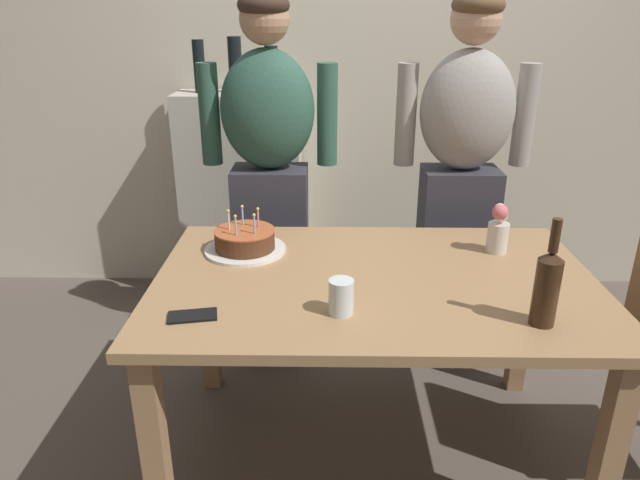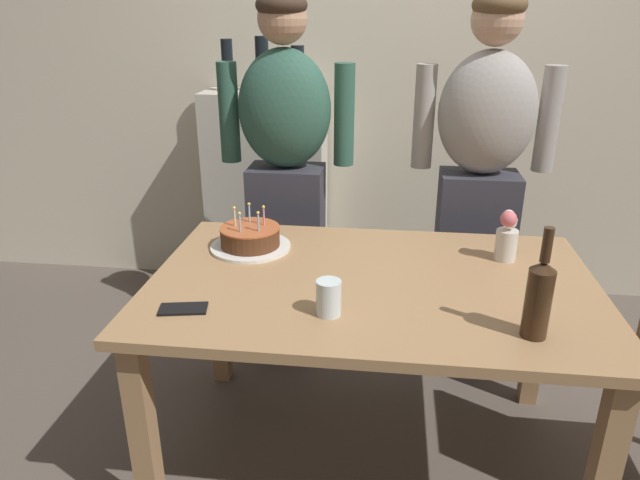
{
  "view_description": "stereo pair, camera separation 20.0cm",
  "coord_description": "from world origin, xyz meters",
  "px_view_note": "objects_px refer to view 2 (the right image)",
  "views": [
    {
      "loc": [
        -0.16,
        -1.77,
        1.59
      ],
      "look_at": [
        -0.19,
        0.09,
        0.84
      ],
      "focal_mm": 32.29,
      "sensor_mm": 36.0,
      "label": 1
    },
    {
      "loc": [
        0.04,
        -1.76,
        1.59
      ],
      "look_at": [
        -0.19,
        0.09,
        0.84
      ],
      "focal_mm": 32.29,
      "sensor_mm": 36.0,
      "label": 2
    }
  ],
  "objects_px": {
    "birthday_cake": "(250,238)",
    "cell_phone": "(183,309)",
    "person_woman_cardigan": "(480,183)",
    "person_man_bearded": "(286,177)",
    "water_glass_near": "(329,298)",
    "wine_bottle": "(539,297)",
    "flower_vase": "(507,235)"
  },
  "relations": [
    {
      "from": "cell_phone",
      "to": "person_woman_cardigan",
      "type": "bearing_deg",
      "value": 34.97
    },
    {
      "from": "birthday_cake",
      "to": "flower_vase",
      "type": "relative_size",
      "value": 1.6
    },
    {
      "from": "wine_bottle",
      "to": "person_woman_cardigan",
      "type": "relative_size",
      "value": 0.2
    },
    {
      "from": "water_glass_near",
      "to": "wine_bottle",
      "type": "height_order",
      "value": "wine_bottle"
    },
    {
      "from": "birthday_cake",
      "to": "person_woman_cardigan",
      "type": "height_order",
      "value": "person_woman_cardigan"
    },
    {
      "from": "water_glass_near",
      "to": "person_woman_cardigan",
      "type": "bearing_deg",
      "value": 60.84
    },
    {
      "from": "person_man_bearded",
      "to": "wine_bottle",
      "type": "bearing_deg",
      "value": 130.09
    },
    {
      "from": "cell_phone",
      "to": "person_woman_cardigan",
      "type": "xyz_separation_m",
      "value": [
        1.0,
        1.03,
        0.13
      ]
    },
    {
      "from": "wine_bottle",
      "to": "person_man_bearded",
      "type": "xyz_separation_m",
      "value": [
        -0.89,
        1.05,
        0.01
      ]
    },
    {
      "from": "water_glass_near",
      "to": "cell_phone",
      "type": "relative_size",
      "value": 0.76
    },
    {
      "from": "person_woman_cardigan",
      "to": "wine_bottle",
      "type": "bearing_deg",
      "value": 91.17
    },
    {
      "from": "person_man_bearded",
      "to": "person_woman_cardigan",
      "type": "relative_size",
      "value": 1.0
    },
    {
      "from": "water_glass_near",
      "to": "person_woman_cardigan",
      "type": "xyz_separation_m",
      "value": [
        0.56,
        1.0,
        0.08
      ]
    },
    {
      "from": "cell_phone",
      "to": "flower_vase",
      "type": "relative_size",
      "value": 0.76
    },
    {
      "from": "cell_phone",
      "to": "birthday_cake",
      "type": "bearing_deg",
      "value": 68.93
    },
    {
      "from": "person_man_bearded",
      "to": "water_glass_near",
      "type": "bearing_deg",
      "value": 106.99
    },
    {
      "from": "water_glass_near",
      "to": "birthday_cake",
      "type": "bearing_deg",
      "value": 126.74
    },
    {
      "from": "wine_bottle",
      "to": "person_man_bearded",
      "type": "distance_m",
      "value": 1.38
    },
    {
      "from": "birthday_cake",
      "to": "cell_phone",
      "type": "bearing_deg",
      "value": -100.13
    },
    {
      "from": "flower_vase",
      "to": "person_woman_cardigan",
      "type": "xyz_separation_m",
      "value": [
        -0.03,
        0.53,
        0.04
      ]
    },
    {
      "from": "wine_bottle",
      "to": "cell_phone",
      "type": "xyz_separation_m",
      "value": [
        -1.02,
        0.02,
        -0.12
      ]
    },
    {
      "from": "flower_vase",
      "to": "person_woman_cardigan",
      "type": "bearing_deg",
      "value": 93.52
    },
    {
      "from": "wine_bottle",
      "to": "person_man_bearded",
      "type": "bearing_deg",
      "value": 130.09
    },
    {
      "from": "cell_phone",
      "to": "person_man_bearded",
      "type": "relative_size",
      "value": 0.09
    },
    {
      "from": "wine_bottle",
      "to": "birthday_cake",
      "type": "bearing_deg",
      "value": 150.75
    },
    {
      "from": "birthday_cake",
      "to": "water_glass_near",
      "type": "height_order",
      "value": "birthday_cake"
    },
    {
      "from": "birthday_cake",
      "to": "person_man_bearded",
      "type": "height_order",
      "value": "person_man_bearded"
    },
    {
      "from": "flower_vase",
      "to": "person_woman_cardigan",
      "type": "relative_size",
      "value": 0.11
    },
    {
      "from": "cell_phone",
      "to": "wine_bottle",
      "type": "bearing_deg",
      "value": -12.15
    },
    {
      "from": "person_woman_cardigan",
      "to": "person_man_bearded",
      "type": "bearing_deg",
      "value": 0.0
    },
    {
      "from": "birthday_cake",
      "to": "water_glass_near",
      "type": "relative_size",
      "value": 2.78
    },
    {
      "from": "wine_bottle",
      "to": "cell_phone",
      "type": "distance_m",
      "value": 1.03
    }
  ]
}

